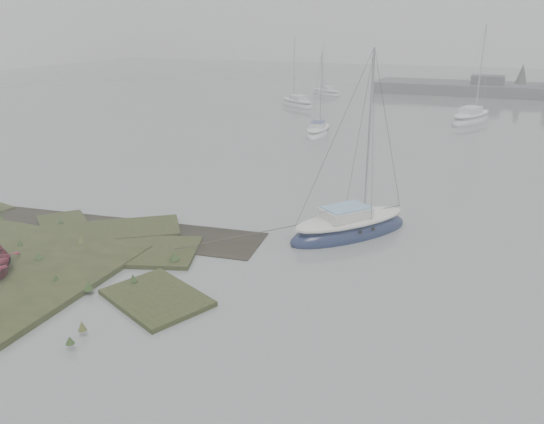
{
  "coord_description": "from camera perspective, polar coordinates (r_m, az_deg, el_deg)",
  "views": [
    {
      "loc": [
        10.01,
        -13.82,
        8.87
      ],
      "look_at": [
        2.71,
        4.51,
        1.8
      ],
      "focal_mm": 35.0,
      "sensor_mm": 36.0,
      "label": 1
    }
  ],
  "objects": [
    {
      "name": "ground",
      "position": [
        45.82,
        8.75,
        8.32
      ],
      "size": [
        160.0,
        160.0,
        0.0
      ],
      "primitive_type": "plane",
      "color": "slate",
      "rests_on": "ground"
    },
    {
      "name": "sailboat_far_c",
      "position": [
        70.99,
        5.81,
        12.61
      ],
      "size": [
        5.08,
        4.24,
        7.11
      ],
      "rotation": [
        0.0,
        0.0,
        0.96
      ],
      "color": "#B2B6BB",
      "rests_on": "ground"
    },
    {
      "name": "sailboat_far_b",
      "position": [
        54.01,
        20.59,
        9.34
      ],
      "size": [
        4.44,
        7.06,
        9.48
      ],
      "rotation": [
        0.0,
        0.0,
        -0.36
      ],
      "color": "#B4B8BE",
      "rests_on": "ground"
    },
    {
      "name": "sailboat_main",
      "position": [
        23.72,
        8.31,
        -1.78
      ],
      "size": [
        5.37,
        5.99,
        8.58
      ],
      "rotation": [
        0.0,
        0.0,
        -0.68
      ],
      "color": "#131C3C",
      "rests_on": "ground"
    },
    {
      "name": "sailboat_white",
      "position": [
        45.07,
        4.98,
        8.57
      ],
      "size": [
        2.11,
        5.21,
        7.18
      ],
      "rotation": [
        0.0,
        0.0,
        0.09
      ],
      "color": "silver",
      "rests_on": "ground"
    },
    {
      "name": "sailboat_far_a",
      "position": [
        60.68,
        2.73,
        11.52
      ],
      "size": [
        5.64,
        5.02,
        8.06
      ],
      "rotation": [
        0.0,
        0.0,
        0.9
      ],
      "color": "#B1B6BB",
      "rests_on": "ground"
    }
  ]
}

